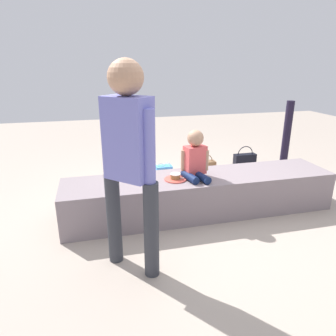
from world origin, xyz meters
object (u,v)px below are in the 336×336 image
at_px(handbag_black_leather, 245,160).
at_px(handbag_brown_canvas, 205,168).
at_px(cake_box_white, 117,193).
at_px(child_seated, 195,157).
at_px(adult_standing, 129,152).
at_px(water_bottle_far_side, 198,179).
at_px(cake_plate, 175,178).
at_px(party_cup_red, 183,179).
at_px(gift_bag, 164,177).
at_px(water_bottle_near_gift, 196,183).

distance_m(handbag_black_leather, handbag_brown_canvas, 0.72).
bearing_deg(cake_box_white, child_seated, -39.34).
height_order(adult_standing, cake_box_white, adult_standing).
height_order(water_bottle_far_side, handbag_black_leather, handbag_black_leather).
height_order(cake_plate, party_cup_red, cake_plate).
bearing_deg(cake_plate, cake_box_white, 130.52).
xyz_separation_m(gift_bag, cake_box_white, (-0.59, -0.10, -0.10)).
height_order(cake_plate, handbag_black_leather, cake_plate).
bearing_deg(water_bottle_far_side, handbag_black_leather, 29.83).
bearing_deg(cake_plate, party_cup_red, 68.56).
height_order(child_seated, party_cup_red, child_seated).
relative_size(gift_bag, party_cup_red, 3.40).
relative_size(child_seated, adult_standing, 0.31).
distance_m(child_seated, water_bottle_far_side, 0.92).
distance_m(water_bottle_far_side, party_cup_red, 0.23).
relative_size(child_seated, handbag_brown_canvas, 1.54).
bearing_deg(water_bottle_far_side, child_seated, -112.83).
distance_m(cake_plate, water_bottle_near_gift, 0.79).
bearing_deg(child_seated, gift_bag, 102.02).
distance_m(gift_bag, party_cup_red, 0.34).
height_order(cake_plate, water_bottle_near_gift, cake_plate).
xyz_separation_m(cake_plate, water_bottle_far_side, (0.50, 0.71, -0.33)).
height_order(child_seated, handbag_black_leather, child_seated).
distance_m(cake_plate, cake_box_white, 0.90).
height_order(child_seated, cake_box_white, child_seated).
bearing_deg(water_bottle_near_gift, gift_bag, 157.84).
distance_m(cake_box_white, handbag_black_leather, 2.06).
xyz_separation_m(adult_standing, handbag_black_leather, (1.96, 1.96, -0.81)).
distance_m(adult_standing, gift_bag, 1.74).
bearing_deg(water_bottle_near_gift, adult_standing, -126.51).
height_order(party_cup_red, handbag_black_leather, handbag_black_leather).
bearing_deg(water_bottle_far_side, cake_box_white, -175.09).
bearing_deg(handbag_brown_canvas, handbag_black_leather, 14.72).
height_order(party_cup_red, cake_box_white, cake_box_white).
bearing_deg(cake_box_white, gift_bag, 10.08).
bearing_deg(gift_bag, cake_plate, -94.26).
relative_size(cake_plate, party_cup_red, 2.19).
distance_m(gift_bag, water_bottle_near_gift, 0.41).
relative_size(adult_standing, handbag_brown_canvas, 4.90).
relative_size(child_seated, party_cup_red, 4.71).
relative_size(cake_plate, handbag_black_leather, 0.67).
height_order(water_bottle_far_side, cake_box_white, water_bottle_far_side).
height_order(adult_standing, gift_bag, adult_standing).
relative_size(adult_standing, water_bottle_far_side, 7.24).
bearing_deg(handbag_brown_canvas, child_seated, -116.53).
height_order(gift_bag, water_bottle_near_gift, gift_bag).
height_order(adult_standing, party_cup_red, adult_standing).
xyz_separation_m(child_seated, handbag_brown_canvas, (0.52, 1.04, -0.51)).
bearing_deg(water_bottle_near_gift, cake_box_white, 177.20).
distance_m(child_seated, cake_plate, 0.28).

